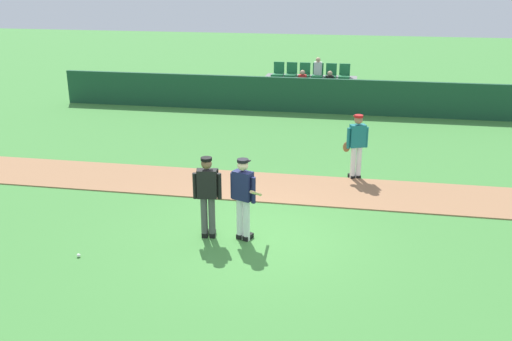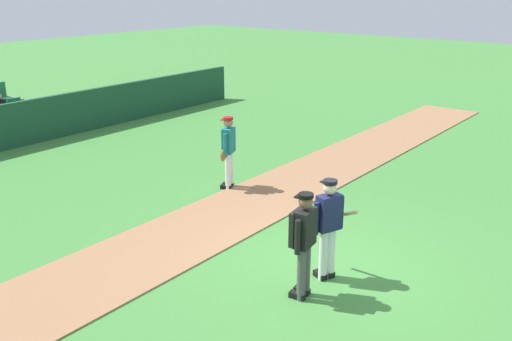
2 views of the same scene
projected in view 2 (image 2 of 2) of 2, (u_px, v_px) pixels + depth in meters
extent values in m
plane|color=#42843A|center=(324.00, 271.00, 9.64)|extent=(80.00, 80.00, 0.00)
cube|color=#9E704C|center=(203.00, 227.00, 11.34)|extent=(28.00, 2.07, 0.03)
cube|color=#237542|center=(2.00, 118.00, 17.18)|extent=(0.44, 0.40, 0.08)
cube|color=black|center=(0.00, 108.00, 17.11)|extent=(0.32, 0.22, 0.52)
cube|color=#237542|center=(19.00, 114.00, 17.59)|extent=(0.44, 0.40, 0.08)
cube|color=#237542|center=(14.00, 106.00, 17.64)|extent=(0.44, 0.08, 0.50)
cube|color=#237542|center=(3.00, 99.00, 17.96)|extent=(0.44, 0.40, 0.08)
cylinder|color=white|center=(323.00, 255.00, 9.23)|extent=(0.14, 0.14, 0.90)
cylinder|color=white|center=(331.00, 253.00, 9.30)|extent=(0.14, 0.14, 0.90)
cube|color=black|center=(320.00, 275.00, 9.40)|extent=(0.21, 0.29, 0.10)
cube|color=black|center=(328.00, 273.00, 9.48)|extent=(0.21, 0.29, 0.10)
cube|color=#191E47|center=(329.00, 212.00, 9.02)|extent=(0.45, 0.35, 0.60)
cylinder|color=#191E47|center=(316.00, 218.00, 8.92)|extent=(0.09, 0.09, 0.55)
cylinder|color=#191E47|center=(341.00, 212.00, 9.16)|extent=(0.09, 0.09, 0.55)
sphere|color=beige|center=(330.00, 188.00, 8.88)|extent=(0.22, 0.22, 0.22)
cylinder|color=black|center=(330.00, 182.00, 8.85)|extent=(0.23, 0.23, 0.06)
cube|color=black|center=(326.00, 182.00, 8.94)|extent=(0.21, 0.18, 0.02)
cylinder|color=tan|center=(337.00, 216.00, 9.27)|extent=(0.12, 0.80, 0.41)
cylinder|color=#4C4C4C|center=(301.00, 274.00, 8.63)|extent=(0.14, 0.14, 0.90)
cylinder|color=#4C4C4C|center=(306.00, 270.00, 8.76)|extent=(0.14, 0.14, 0.90)
cube|color=black|center=(297.00, 295.00, 8.79)|extent=(0.15, 0.27, 0.10)
cube|color=black|center=(302.00, 291.00, 8.92)|extent=(0.15, 0.27, 0.10)
cube|color=black|center=(305.00, 228.00, 8.46)|extent=(0.43, 0.27, 0.60)
cylinder|color=black|center=(298.00, 237.00, 8.27)|extent=(0.09, 0.09, 0.55)
cylinder|color=black|center=(312.00, 225.00, 8.68)|extent=(0.09, 0.09, 0.55)
sphere|color=brown|center=(306.00, 202.00, 8.32)|extent=(0.22, 0.22, 0.22)
cylinder|color=black|center=(306.00, 196.00, 8.29)|extent=(0.23, 0.23, 0.06)
cube|color=black|center=(300.00, 196.00, 8.34)|extent=(0.19, 0.14, 0.02)
cube|color=black|center=(297.00, 226.00, 8.52)|extent=(0.45, 0.14, 0.56)
cylinder|color=white|center=(228.00, 172.00, 13.26)|extent=(0.14, 0.14, 0.90)
cylinder|color=white|center=(230.00, 169.00, 13.40)|extent=(0.14, 0.14, 0.90)
cube|color=black|center=(226.00, 187.00, 13.40)|extent=(0.21, 0.29, 0.10)
cube|color=black|center=(228.00, 185.00, 13.55)|extent=(0.21, 0.29, 0.10)
cube|color=#197075|center=(229.00, 140.00, 13.09)|extent=(0.45, 0.36, 0.60)
cylinder|color=#197075|center=(225.00, 145.00, 12.88)|extent=(0.09, 0.09, 0.55)
cylinder|color=#197075|center=(232.00, 140.00, 13.33)|extent=(0.09, 0.09, 0.55)
sphere|color=#9E7051|center=(228.00, 123.00, 12.95)|extent=(0.22, 0.22, 0.22)
cylinder|color=#B21919|center=(228.00, 118.00, 12.92)|extent=(0.23, 0.23, 0.06)
cube|color=#B21919|center=(224.00, 119.00, 12.95)|extent=(0.21, 0.18, 0.02)
ellipsoid|color=brown|center=(223.00, 156.00, 12.95)|extent=(0.23, 0.19, 0.28)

